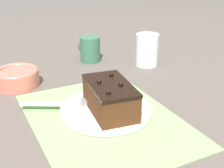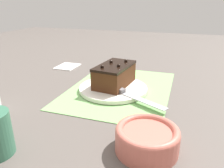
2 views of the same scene
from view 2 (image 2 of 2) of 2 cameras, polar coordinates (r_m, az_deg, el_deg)
name	(u,v)px [view 2 (image 2 of 2)]	position (r m, az deg, el deg)	size (l,w,h in m)	color
ground_plane	(120,89)	(0.77, 2.21, -1.29)	(3.00, 3.00, 0.00)	#544C47
placemat_woven	(120,88)	(0.77, 2.21, -1.15)	(0.46, 0.34, 0.00)	#7AB266
cake_plate	(113,88)	(0.75, 0.31, -1.13)	(0.23, 0.23, 0.01)	white
chocolate_cake	(115,75)	(0.76, 0.67, 2.43)	(0.18, 0.12, 0.08)	#472614
serving_knife	(125,93)	(0.69, 3.44, -2.24)	(0.12, 0.21, 0.01)	slate
small_bowl	(147,138)	(0.47, 9.13, -13.81)	(0.13, 0.13, 0.05)	#C66656
folded_napkin	(68,66)	(1.05, -11.55, 4.63)	(0.11, 0.09, 0.01)	white
dessert_fork	(118,61)	(1.12, 1.58, 5.93)	(0.06, 0.15, 0.01)	#B7BABF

